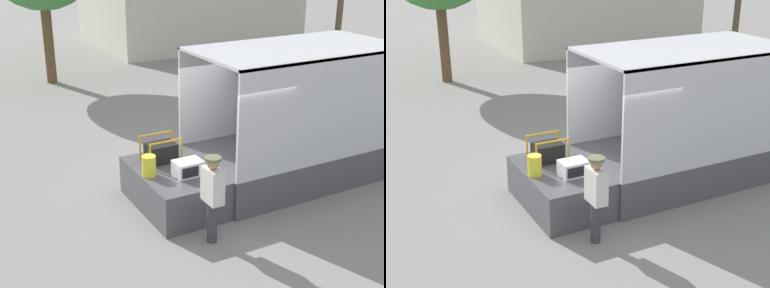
% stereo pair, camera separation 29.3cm
% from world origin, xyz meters
% --- Properties ---
extents(ground_plane, '(160.00, 160.00, 0.00)m').
position_xyz_m(ground_plane, '(0.00, 0.00, 0.00)').
color(ground_plane, gray).
extents(box_truck, '(6.76, 2.33, 2.94)m').
position_xyz_m(box_truck, '(4.01, -0.00, 0.96)').
color(box_truck, navy).
rests_on(box_truck, ground).
extents(tailgate_deck, '(1.43, 2.22, 0.79)m').
position_xyz_m(tailgate_deck, '(-0.72, 0.00, 0.39)').
color(tailgate_deck, '#4C4C51').
rests_on(tailgate_deck, ground).
extents(microwave, '(0.54, 0.41, 0.30)m').
position_xyz_m(microwave, '(-0.59, -0.37, 0.94)').
color(microwave, white).
rests_on(microwave, tailgate_deck).
extents(portable_generator, '(0.74, 0.54, 0.53)m').
position_xyz_m(portable_generator, '(-0.73, 0.49, 0.99)').
color(portable_generator, black).
rests_on(portable_generator, tailgate_deck).
extents(orange_bucket, '(0.27, 0.27, 0.41)m').
position_xyz_m(orange_bucket, '(-1.26, -0.03, 0.99)').
color(orange_bucket, yellow).
rests_on(orange_bucket, tailgate_deck).
extents(worker_person, '(0.29, 0.44, 1.63)m').
position_xyz_m(worker_person, '(-0.74, -1.54, 0.99)').
color(worker_person, '#38383D').
rests_on(worker_person, ground).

